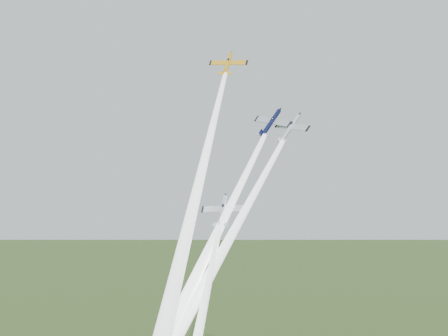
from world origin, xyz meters
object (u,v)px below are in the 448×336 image
plane_navy (271,123)px  plane_silver_low (223,211)px  plane_yellow (228,64)px  plane_silver_right (290,128)px

plane_navy → plane_silver_low: plane_navy is taller
plane_yellow → plane_silver_right: plane_yellow is taller
plane_navy → plane_silver_low: size_ratio=1.05×
plane_yellow → plane_silver_right: size_ratio=1.01×
plane_silver_low → plane_yellow: bearing=102.6°
plane_navy → plane_silver_low: 21.64m
plane_navy → plane_silver_right: size_ratio=1.02×
plane_yellow → plane_silver_low: bearing=-77.2°
plane_yellow → plane_navy: bearing=-36.6°
plane_yellow → plane_navy: (13.33, -3.62, -14.30)m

